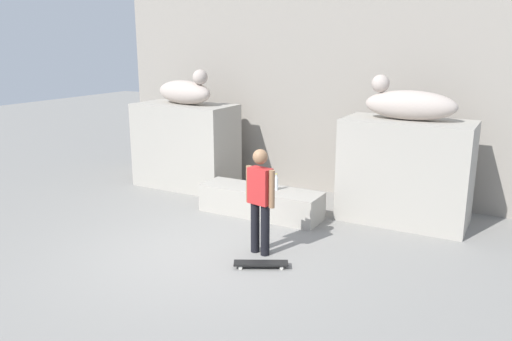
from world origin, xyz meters
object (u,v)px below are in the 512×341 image
object	(u,v)px
statue_reclining_left	(185,91)
bottle_blue	(261,186)
skater	(260,197)
skateboard	(261,263)
bottle_clear	(276,183)
statue_reclining_right	(408,104)
bottle_red	(268,184)

from	to	relation	value
statue_reclining_left	bottle_blue	world-z (taller)	statue_reclining_left
statue_reclining_left	bottle_blue	xyz separation A→B (m)	(2.54, -1.18, -1.52)
skater	skateboard	size ratio (longest dim) A/B	2.09
bottle_blue	skater	bearing A→B (deg)	-62.25
skateboard	bottle_blue	size ratio (longest dim) A/B	2.79
skateboard	bottle_clear	xyz separation A→B (m)	(-0.81, 2.11, 0.60)
statue_reclining_right	skater	size ratio (longest dim) A/B	0.96
skater	bottle_clear	world-z (taller)	skater
bottle_clear	bottle_blue	bearing A→B (deg)	-124.84
skater	skateboard	bearing A→B (deg)	130.69
statue_reclining_left	skater	xyz separation A→B (m)	(3.28, -2.58, -1.25)
statue_reclining_right	bottle_red	xyz separation A→B (m)	(-2.22, -1.03, -1.51)
statue_reclining_right	bottle_clear	world-z (taller)	statue_reclining_right
statue_reclining_right	skater	xyz separation A→B (m)	(-1.56, -2.59, -1.25)
statue_reclining_right	bottle_clear	xyz separation A→B (m)	(-2.11, -0.93, -1.51)
statue_reclining_left	bottle_red	bearing A→B (deg)	-7.70
skater	bottle_red	distance (m)	1.71
skateboard	bottle_red	size ratio (longest dim) A/B	2.66
statue_reclining_right	skater	world-z (taller)	statue_reclining_right
statue_reclining_left	bottle_clear	world-z (taller)	statue_reclining_left
statue_reclining_left	skater	bearing A→B (deg)	-24.46
statue_reclining_left	statue_reclining_right	distance (m)	4.84
skater	statue_reclining_left	bearing A→B (deg)	-27.31
statue_reclining_left	bottle_blue	distance (m)	3.19
skateboard	bottle_clear	distance (m)	2.34
skater	bottle_red	xyz separation A→B (m)	(-0.66, 1.55, -0.27)
statue_reclining_right	bottle_red	distance (m)	2.88
skater	bottle_blue	world-z (taller)	skater
bottle_clear	bottle_blue	world-z (taller)	bottle_clear
bottle_red	bottle_blue	world-z (taller)	bottle_red
statue_reclining_left	bottle_red	distance (m)	3.19
statue_reclining_right	bottle_red	size ratio (longest dim) A/B	5.35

